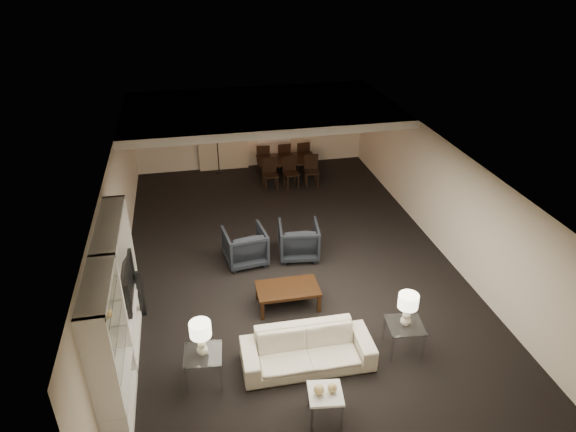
# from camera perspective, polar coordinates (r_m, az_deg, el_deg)

# --- Properties ---
(floor) EXTENTS (11.00, 11.00, 0.00)m
(floor) POSITION_cam_1_polar(r_m,az_deg,el_deg) (11.50, 0.00, -4.82)
(floor) COLOR black
(floor) RESTS_ON ground
(ceiling) EXTENTS (7.00, 11.00, 0.02)m
(ceiling) POSITION_cam_1_polar(r_m,az_deg,el_deg) (10.34, 0.00, 6.84)
(ceiling) COLOR silver
(ceiling) RESTS_ON ground
(wall_back) EXTENTS (7.00, 0.02, 2.50)m
(wall_back) POSITION_cam_1_polar(r_m,az_deg,el_deg) (15.87, -4.11, 9.80)
(wall_back) COLOR beige
(wall_back) RESTS_ON ground
(wall_front) EXTENTS (7.00, 0.02, 2.50)m
(wall_front) POSITION_cam_1_polar(r_m,az_deg,el_deg) (6.69, 10.36, -21.36)
(wall_front) COLOR beige
(wall_front) RESTS_ON ground
(wall_left) EXTENTS (0.02, 11.00, 2.50)m
(wall_left) POSITION_cam_1_polar(r_m,az_deg,el_deg) (10.80, -18.51, -1.10)
(wall_left) COLOR beige
(wall_left) RESTS_ON ground
(wall_right) EXTENTS (0.02, 11.00, 2.50)m
(wall_right) POSITION_cam_1_polar(r_m,az_deg,el_deg) (12.00, 16.61, 2.25)
(wall_right) COLOR beige
(wall_right) RESTS_ON ground
(ceiling_soffit) EXTENTS (7.00, 4.00, 0.20)m
(ceiling_soffit) POSITION_cam_1_polar(r_m,az_deg,el_deg) (13.63, -3.06, 11.76)
(ceiling_soffit) COLOR silver
(ceiling_soffit) RESTS_ON ceiling
(curtains) EXTENTS (1.50, 0.12, 2.40)m
(curtains) POSITION_cam_1_polar(r_m,az_deg,el_deg) (15.72, -7.35, 9.27)
(curtains) COLOR beige
(curtains) RESTS_ON wall_back
(door) EXTENTS (0.90, 0.05, 2.10)m
(door) POSITION_cam_1_polar(r_m,az_deg,el_deg) (16.00, -1.55, 9.27)
(door) COLOR silver
(door) RESTS_ON wall_back
(painting) EXTENTS (0.95, 0.04, 0.65)m
(painting) POSITION_cam_1_polar(r_m,az_deg,el_deg) (16.13, 3.42, 11.26)
(painting) COLOR #142D38
(painting) RESTS_ON wall_back
(media_unit) EXTENTS (0.38, 3.40, 2.35)m
(media_unit) POSITION_cam_1_polar(r_m,az_deg,el_deg) (8.64, -18.58, -9.80)
(media_unit) COLOR white
(media_unit) RESTS_ON wall_left
(pendant_light) EXTENTS (0.52, 0.52, 0.24)m
(pendant_light) POSITION_cam_1_polar(r_m,az_deg,el_deg) (13.82, -1.76, 9.93)
(pendant_light) COLOR #D8591E
(pendant_light) RESTS_ON ceiling_soffit
(sofa) EXTENTS (2.19, 0.88, 0.64)m
(sofa) POSITION_cam_1_polar(r_m,az_deg,el_deg) (8.78, 2.16, -14.61)
(sofa) COLOR beige
(sofa) RESTS_ON floor
(coffee_table) EXTENTS (1.20, 0.70, 0.43)m
(coffee_table) POSITION_cam_1_polar(r_m,az_deg,el_deg) (10.04, -0.03, -8.93)
(coffee_table) COLOR black
(coffee_table) RESTS_ON floor
(armchair_left) EXTENTS (0.97, 0.99, 0.81)m
(armchair_left) POSITION_cam_1_polar(r_m,az_deg,el_deg) (11.24, -4.80, -3.34)
(armchair_left) COLOR black
(armchair_left) RESTS_ON floor
(armchair_right) EXTENTS (0.97, 0.99, 0.81)m
(armchair_right) POSITION_cam_1_polar(r_m,az_deg,el_deg) (11.41, 1.19, -2.71)
(armchair_right) COLOR black
(armchair_right) RESTS_ON floor
(side_table_left) EXTENTS (0.65, 0.65, 0.56)m
(side_table_left) POSITION_cam_1_polar(r_m,az_deg,el_deg) (8.66, -9.30, -16.19)
(side_table_left) COLOR white
(side_table_left) RESTS_ON floor
(side_table_right) EXTENTS (0.66, 0.66, 0.56)m
(side_table_right) POSITION_cam_1_polar(r_m,az_deg,el_deg) (9.27, 12.69, -12.99)
(side_table_right) COLOR silver
(side_table_right) RESTS_ON floor
(table_lamp_left) EXTENTS (0.35, 0.35, 0.62)m
(table_lamp_left) POSITION_cam_1_polar(r_m,az_deg,el_deg) (8.26, -9.62, -13.29)
(table_lamp_left) COLOR #EDE9C8
(table_lamp_left) RESTS_ON side_table_left
(table_lamp_right) EXTENTS (0.38, 0.38, 0.62)m
(table_lamp_right) POSITION_cam_1_polar(r_m,az_deg,el_deg) (8.90, 13.09, -10.15)
(table_lamp_right) COLOR beige
(table_lamp_right) RESTS_ON side_table_right
(marble_table) EXTENTS (0.56, 0.56, 0.50)m
(marble_table) POSITION_cam_1_polar(r_m,az_deg,el_deg) (8.09, 4.11, -20.16)
(marble_table) COLOR white
(marble_table) RESTS_ON floor
(gold_gourd_a) EXTENTS (0.16, 0.16, 0.16)m
(gold_gourd_a) POSITION_cam_1_polar(r_m,az_deg,el_deg) (7.83, 3.45, -18.70)
(gold_gourd_a) COLOR #E5C879
(gold_gourd_a) RESTS_ON marble_table
(gold_gourd_b) EXTENTS (0.14, 0.14, 0.14)m
(gold_gourd_b) POSITION_cam_1_polar(r_m,az_deg,el_deg) (7.88, 4.93, -18.50)
(gold_gourd_b) COLOR #D7BD72
(gold_gourd_b) RESTS_ON marble_table
(television) EXTENTS (1.17, 0.15, 0.67)m
(television) POSITION_cam_1_polar(r_m,az_deg,el_deg) (9.35, -17.89, -7.11)
(television) COLOR black
(television) RESTS_ON media_unit
(vase_blue) EXTENTS (0.15, 0.15, 0.15)m
(vase_blue) POSITION_cam_1_polar(r_m,az_deg,el_deg) (7.70, -19.33, -15.81)
(vase_blue) COLOR #282CB0
(vase_blue) RESTS_ON media_unit
(vase_amber) EXTENTS (0.16, 0.16, 0.17)m
(vase_amber) POSITION_cam_1_polar(r_m,az_deg,el_deg) (7.82, -19.52, -10.12)
(vase_amber) COLOR #B98E3D
(vase_amber) RESTS_ON media_unit
(floor_speaker) EXTENTS (0.11, 0.11, 0.96)m
(floor_speaker) POSITION_cam_1_polar(r_m,az_deg,el_deg) (10.06, -16.04, -8.30)
(floor_speaker) COLOR black
(floor_speaker) RESTS_ON floor
(dining_table) EXTENTS (1.75, 1.02, 0.60)m
(dining_table) POSITION_cam_1_polar(r_m,az_deg,el_deg) (15.26, -0.14, 5.28)
(dining_table) COLOR black
(dining_table) RESTS_ON floor
(chair_nl) EXTENTS (0.42, 0.42, 0.89)m
(chair_nl) POSITION_cam_1_polar(r_m,az_deg,el_deg) (14.51, -1.95, 4.62)
(chair_nl) COLOR black
(chair_nl) RESTS_ON floor
(chair_nm) EXTENTS (0.46, 0.46, 0.89)m
(chair_nm) POSITION_cam_1_polar(r_m,az_deg,el_deg) (14.62, 0.38, 4.82)
(chair_nm) COLOR black
(chair_nm) RESTS_ON floor
(chair_nr) EXTENTS (0.46, 0.46, 0.89)m
(chair_nr) POSITION_cam_1_polar(r_m,az_deg,el_deg) (14.74, 2.67, 5.01)
(chair_nr) COLOR black
(chair_nr) RESTS_ON floor
(chair_fl) EXTENTS (0.46, 0.46, 0.89)m
(chair_fl) POSITION_cam_1_polar(r_m,az_deg,el_deg) (15.70, -2.78, 6.50)
(chair_fl) COLOR black
(chair_fl) RESTS_ON floor
(chair_fm) EXTENTS (0.47, 0.47, 0.89)m
(chair_fm) POSITION_cam_1_polar(r_m,az_deg,el_deg) (15.79, -0.62, 6.67)
(chair_fm) COLOR black
(chair_fm) RESTS_ON floor
(chair_fr) EXTENTS (0.45, 0.45, 0.89)m
(chair_fr) POSITION_cam_1_polar(r_m,az_deg,el_deg) (15.91, 1.52, 6.84)
(chair_fr) COLOR black
(chair_fr) RESTS_ON floor
(floor_lamp) EXTENTS (0.32, 0.32, 1.66)m
(floor_lamp) POSITION_cam_1_polar(r_m,az_deg,el_deg) (15.63, -7.84, 7.67)
(floor_lamp) COLOR black
(floor_lamp) RESTS_ON floor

